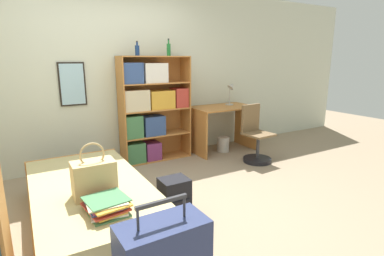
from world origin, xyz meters
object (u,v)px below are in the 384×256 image
desk_chair (256,143)px  desk_lamp (231,89)px  book_stack_on_bed (106,205)px  waste_bin (223,144)px  bottle_brown (169,49)px  handbag (94,178)px  backpack (175,199)px  bottle_green (137,50)px  desk (223,121)px  bed (91,203)px  bookcase (149,109)px

desk_chair → desk_lamp: bearing=81.5°
book_stack_on_bed → waste_bin: (2.42, 1.81, -0.32)m
bottle_brown → waste_bin: bearing=-11.5°
book_stack_on_bed → handbag: bearing=91.9°
book_stack_on_bed → desk_chair: desk_chair is taller
desk_chair → backpack: 2.04m
waste_bin → desk_chair: bearing=-78.2°
waste_bin → book_stack_on_bed: bearing=-143.2°
backpack → desk_chair: bearing=25.9°
desk_chair → waste_bin: 0.68m
desk_lamp → desk_chair: bearing=-98.5°
backpack → waste_bin: bearing=42.1°
bottle_green → desk_lamp: 1.76m
handbag → desk: handbag is taller
bed → desk_lamp: 3.11m
handbag → bottle_green: 2.25m
bottle_green → bookcase: bearing=6.6°
book_stack_on_bed → bottle_brown: 2.79m
bookcase → backpack: (-0.46, -1.74, -0.60)m
handbag → backpack: 0.81m
bed → desk: bearing=27.3°
book_stack_on_bed → desk: (2.44, 1.87, 0.07)m
desk_lamp → bed: bearing=-153.2°
bottle_brown → desk: size_ratio=0.24×
desk → book_stack_on_bed: bearing=-142.5°
bottle_brown → waste_bin: size_ratio=0.99×
bottle_green → desk: size_ratio=0.19×
bottle_brown → handbag: bearing=-132.5°
bookcase → bottle_brown: (0.33, -0.03, 0.87)m
bookcase → desk_lamp: bookcase is taller
desk_lamp → waste_bin: (-0.26, -0.16, -0.90)m
desk → handbag: bearing=-147.8°
bed → desk: 2.77m
bed → handbag: bearing=-91.6°
handbag → waste_bin: bearing=31.3°
desk → desk_lamp: desk_lamp is taller
desk_lamp → desk_chair: 1.10m
desk_lamp → desk: bearing=-158.4°
handbag → backpack: bearing=-4.3°
bottle_brown → backpack: bearing=-114.7°
bed → bottle_brown: bottle_brown is taller
book_stack_on_bed → bottle_green: 2.55m
handbag → desk_lamp: 3.18m
waste_bin → bookcase: bearing=170.4°
desk → waste_bin: bearing=-111.2°
bookcase → desk_lamp: size_ratio=3.87×
bottle_brown → desk_lamp: (1.16, -0.03, -0.65)m
desk → bookcase: bearing=173.4°
bottle_green → desk_lamp: size_ratio=0.50×
desk_lamp → backpack: bearing=-139.1°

